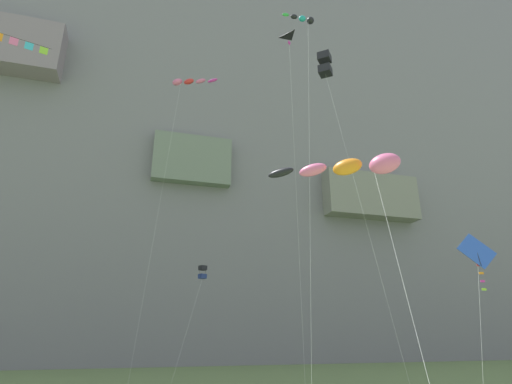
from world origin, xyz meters
The scene contains 9 objects.
cliff_face centered at (-0.01, 70.23, 41.15)m, with size 180.00×29.54×82.35m.
kite_windsock_upper_right centered at (-3.18, 35.86, 27.25)m, with size 5.76×3.67×27.86m.
kite_windsock_upper_left centered at (4.35, 24.57, 26.82)m, with size 2.61×2.19×27.26m.
kite_box_far_left centered at (-0.77, 36.84, 8.92)m, with size 3.07×4.88×9.53m.
kite_delta_low_center centered at (6.80, 33.11, 30.76)m, with size 1.65×2.56×32.09m.
kite_windsock_mid_left centered at (2.33, 15.86, 10.73)m, with size 4.90×8.18×11.29m.
kite_banner_mid_right centered at (-14.72, 23.43, 18.97)m, with size 4.54×5.19×20.19m.
kite_diamond_high_left centered at (15.17, 22.77, 8.88)m, with size 3.82×1.72×10.27m.
kite_box_near_cliff centered at (8.28, 28.99, 26.75)m, with size 3.30×4.63×27.87m.
Camera 1 is at (-6.14, 1.34, 3.83)m, focal length 28.48 mm.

